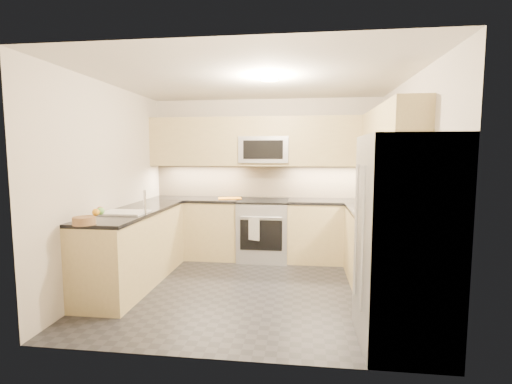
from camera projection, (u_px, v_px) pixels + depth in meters
name	position (u px, v px, depth m)	size (l,w,h in m)	color
floor	(252.00, 288.00, 4.54)	(3.60, 3.20, 0.00)	#232328
ceiling	(252.00, 79.00, 4.28)	(3.60, 3.20, 0.02)	beige
wall_back	(266.00, 178.00, 5.99)	(3.60, 0.02, 2.50)	beige
wall_front	(225.00, 205.00, 2.83)	(3.60, 0.02, 2.50)	beige
wall_left	(110.00, 185.00, 4.63)	(0.02, 3.20, 2.50)	beige
wall_right	(410.00, 188.00, 4.19)	(0.02, 3.20, 2.50)	beige
base_cab_back_left	(196.00, 229.00, 5.91)	(1.42, 0.60, 0.90)	tan
base_cab_back_right	(335.00, 232.00, 5.64)	(1.42, 0.60, 0.90)	tan
base_cab_right	(377.00, 253.00, 4.46)	(0.60, 1.70, 0.90)	tan
base_cab_peninsula	(135.00, 248.00, 4.68)	(0.60, 2.00, 0.90)	tan
countertop_back_left	(195.00, 199.00, 5.86)	(1.42, 0.63, 0.04)	black
countertop_back_right	(335.00, 202.00, 5.59)	(1.42, 0.63, 0.04)	black
countertop_right	(379.00, 215.00, 4.41)	(0.63, 1.70, 0.04)	black
countertop_peninsula	(134.00, 212.00, 4.63)	(0.63, 2.00, 0.04)	black
upper_cab_back	(265.00, 142.00, 5.76)	(3.60, 0.35, 0.75)	tan
upper_cab_right	(390.00, 138.00, 4.42)	(0.35, 1.95, 0.75)	tan
backsplash_back	(265.00, 181.00, 5.99)	(3.60, 0.01, 0.51)	#C0AC8B
backsplash_right	(399.00, 189.00, 4.64)	(0.01, 2.30, 0.51)	#C0AC8B
gas_range	(263.00, 230.00, 5.75)	(0.76, 0.65, 0.91)	#9EA0A6
range_cooktop	(263.00, 201.00, 5.70)	(0.76, 0.65, 0.03)	black
oven_door_glass	(261.00, 235.00, 5.43)	(0.62, 0.02, 0.45)	black
oven_handle	(261.00, 217.00, 5.38)	(0.02, 0.02, 0.60)	#B2B5BA
microwave	(264.00, 150.00, 5.74)	(0.76, 0.40, 0.40)	#9C9DA3
microwave_door	(263.00, 150.00, 5.54)	(0.60, 0.01, 0.28)	black
refrigerator	(404.00, 242.00, 3.13)	(0.70, 0.90, 1.80)	gray
fridge_handle_left	(363.00, 240.00, 3.00)	(0.02, 0.02, 1.20)	#B2B5BA
fridge_handle_right	(356.00, 231.00, 3.35)	(0.02, 0.02, 1.20)	#B2B5BA
sink_basin	(124.00, 218.00, 4.39)	(0.52, 0.38, 0.16)	white
faucet	(145.00, 202.00, 4.33)	(0.03, 0.03, 0.28)	silver
utensil_bowl	(379.00, 197.00, 5.36)	(0.26, 0.26, 0.15)	#4DAA48
cutting_board	(230.00, 198.00, 5.79)	(0.35, 0.25, 0.01)	#C37112
fruit_basket	(84.00, 221.00, 3.68)	(0.22, 0.22, 0.08)	olive
fruit_apple	(100.00, 210.00, 3.86)	(0.08, 0.08, 0.08)	#AE2813
fruit_pear	(100.00, 211.00, 3.80)	(0.08, 0.08, 0.08)	#66B44D
dish_towel_check	(254.00, 229.00, 5.39)	(0.18, 0.01, 0.34)	silver
fruit_orange	(96.00, 212.00, 3.75)	(0.07, 0.07, 0.07)	orange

